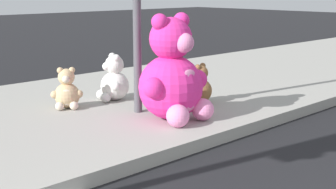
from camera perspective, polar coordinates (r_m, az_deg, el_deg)
sidewalk at (r=6.78m, az=-14.35°, el=-2.82°), size 28.00×4.40×0.15m
plush_pink_large at (r=6.19m, az=0.58°, el=1.95°), size 1.04×0.91×1.35m
plush_brown at (r=7.17m, az=3.60°, el=0.88°), size 0.43×0.41×0.58m
plush_tan at (r=6.97m, az=-11.65°, el=0.30°), size 0.40×0.41×0.58m
plush_white at (r=7.36m, az=-6.35°, el=1.50°), size 0.50×0.52×0.70m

